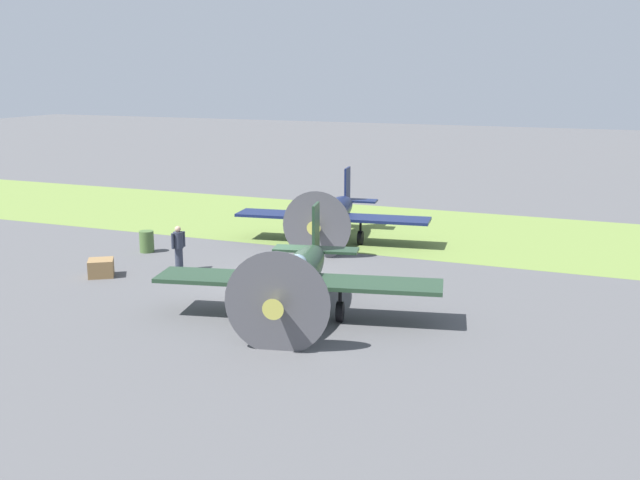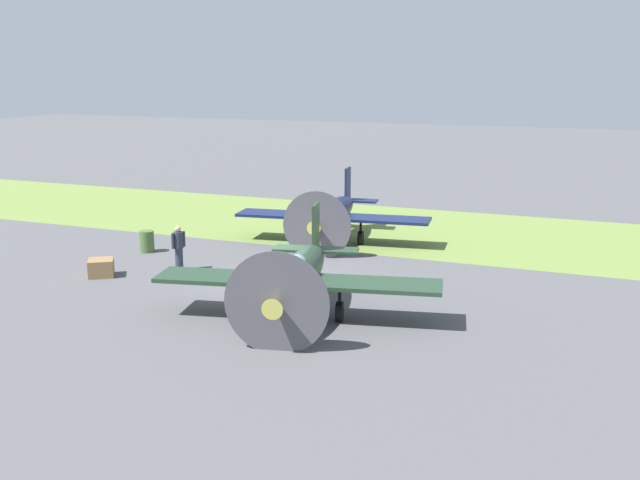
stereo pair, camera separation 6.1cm
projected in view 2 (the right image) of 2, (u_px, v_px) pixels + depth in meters
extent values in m
plane|color=#515154|center=(282.00, 283.00, 27.11)|extent=(160.00, 160.00, 0.00)
cube|color=olive|center=(377.00, 227.00, 36.83)|extent=(120.00, 11.00, 0.01)
ellipsoid|color=#233D28|center=(300.00, 273.00, 23.41)|extent=(2.46, 6.31, 1.13)
cube|color=#233D28|center=(297.00, 281.00, 23.09)|extent=(8.90, 3.43, 0.13)
cube|color=#233D28|center=(316.00, 229.00, 25.95)|extent=(0.31, 1.00, 1.74)
cube|color=#233D28|center=(316.00, 250.00, 26.11)|extent=(3.03, 1.44, 0.09)
cone|color=#B7B24C|center=(275.00, 306.00, 20.20)|extent=(0.71, 0.75, 0.59)
cylinder|color=#4C4C51|center=(276.00, 304.00, 20.38)|extent=(2.86, 0.67, 2.93)
ellipsoid|color=#8CB2C6|center=(296.00, 265.00, 22.80)|extent=(0.90, 1.39, 0.64)
cylinder|color=black|center=(340.00, 312.00, 22.97)|extent=(0.33, 0.65, 0.62)
cylinder|color=black|center=(340.00, 298.00, 22.88)|extent=(0.11, 0.11, 0.88)
cylinder|color=black|center=(255.00, 307.00, 23.42)|extent=(0.33, 0.65, 0.62)
cylinder|color=black|center=(255.00, 293.00, 23.32)|extent=(0.11, 0.11, 0.88)
cylinder|color=black|center=(316.00, 284.00, 26.48)|extent=(0.17, 0.31, 0.29)
ellipsoid|color=#141E47|center=(334.00, 212.00, 33.56)|extent=(1.95, 6.16, 1.11)
cube|color=#141E47|center=(332.00, 217.00, 33.26)|extent=(8.69, 2.70, 0.12)
cube|color=#141E47|center=(348.00, 185.00, 36.00)|extent=(0.23, 0.98, 1.69)
cube|color=#141E47|center=(348.00, 200.00, 36.16)|extent=(2.94, 1.20, 0.09)
cone|color=#B7B24C|center=(316.00, 227.00, 30.49)|extent=(0.65, 0.70, 0.57)
cylinder|color=#4C4C51|center=(317.00, 226.00, 30.66)|extent=(2.83, 0.44, 2.85)
ellipsoid|color=#8CB2C6|center=(331.00, 206.00, 32.97)|extent=(0.79, 1.32, 0.62)
cylinder|color=black|center=(361.00, 238.00, 33.05)|extent=(0.28, 0.63, 0.61)
cylinder|color=black|center=(361.00, 228.00, 32.95)|extent=(0.11, 0.11, 0.86)
cylinder|color=black|center=(304.00, 235.00, 33.67)|extent=(0.28, 0.63, 0.61)
cylinder|color=black|center=(304.00, 225.00, 33.58)|extent=(0.11, 0.11, 0.86)
cylinder|color=black|center=(348.00, 225.00, 36.51)|extent=(0.15, 0.30, 0.29)
cylinder|color=#2D3342|center=(179.00, 259.00, 28.77)|extent=(0.30, 0.30, 0.88)
cylinder|color=#2D3342|center=(178.00, 240.00, 28.61)|extent=(0.38, 0.38, 0.62)
sphere|color=tan|center=(178.00, 229.00, 28.51)|extent=(0.23, 0.23, 0.23)
cylinder|color=#2D3342|center=(173.00, 241.00, 28.42)|extent=(0.11, 0.11, 0.59)
cylinder|color=#2D3342|center=(184.00, 239.00, 28.79)|extent=(0.11, 0.11, 0.59)
cylinder|color=#476633|center=(147.00, 241.00, 31.69)|extent=(0.60, 0.60, 0.90)
cube|color=olive|center=(101.00, 268.00, 27.99)|extent=(1.25, 1.25, 0.64)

